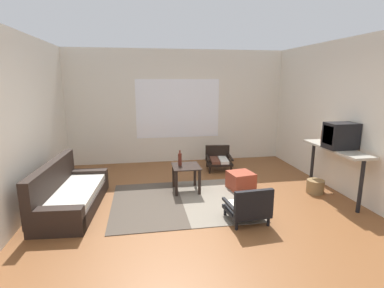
% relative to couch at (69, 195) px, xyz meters
% --- Properties ---
extents(ground_plane, '(7.80, 7.80, 0.00)m').
position_rel_couch_xyz_m(ground_plane, '(2.05, -0.48, -0.23)').
color(ground_plane, brown).
extents(far_wall_with_window, '(5.60, 0.13, 2.70)m').
position_rel_couch_xyz_m(far_wall_with_window, '(2.05, 2.58, 1.12)').
color(far_wall_with_window, silver).
rests_on(far_wall_with_window, ground).
extents(side_wall_right, '(0.12, 6.60, 2.70)m').
position_rel_couch_xyz_m(side_wall_right, '(4.71, -0.18, 1.12)').
color(side_wall_right, silver).
rests_on(side_wall_right, ground).
extents(side_wall_left, '(0.12, 6.60, 2.70)m').
position_rel_couch_xyz_m(side_wall_left, '(-0.61, -0.18, 1.12)').
color(side_wall_left, silver).
rests_on(side_wall_left, ground).
extents(area_rug, '(2.30, 1.92, 0.01)m').
position_rel_couch_xyz_m(area_rug, '(1.79, -0.02, -0.22)').
color(area_rug, '#4C4238').
rests_on(area_rug, ground).
extents(couch, '(0.88, 1.89, 0.76)m').
position_rel_couch_xyz_m(couch, '(0.00, 0.00, 0.00)').
color(couch, black).
rests_on(couch, ground).
extents(coffee_table, '(0.49, 0.54, 0.48)m').
position_rel_couch_xyz_m(coffee_table, '(1.93, 0.45, 0.14)').
color(coffee_table, black).
rests_on(coffee_table, ground).
extents(armchair_by_window, '(0.62, 0.66, 0.51)m').
position_rel_couch_xyz_m(armchair_by_window, '(2.86, 1.67, 0.02)').
color(armchair_by_window, black).
rests_on(armchair_by_window, ground).
extents(armchair_striped_foreground, '(0.60, 0.57, 0.55)m').
position_rel_couch_xyz_m(armchair_striped_foreground, '(2.61, -0.93, 0.01)').
color(armchair_striped_foreground, black).
rests_on(armchair_striped_foreground, ground).
extents(ottoman_orange, '(0.49, 0.49, 0.33)m').
position_rel_couch_xyz_m(ottoman_orange, '(2.94, 0.36, -0.07)').
color(ottoman_orange, '#993D28').
rests_on(ottoman_orange, ground).
extents(console_shelf, '(0.39, 1.42, 0.88)m').
position_rel_couch_xyz_m(console_shelf, '(4.40, -0.24, 0.54)').
color(console_shelf, '#B2AD9E').
rests_on(console_shelf, ground).
extents(crt_television, '(0.48, 0.34, 0.43)m').
position_rel_couch_xyz_m(crt_television, '(4.40, -0.32, 0.87)').
color(crt_television, black).
rests_on(crt_television, console_shelf).
extents(clay_vase, '(0.22, 0.22, 0.32)m').
position_rel_couch_xyz_m(clay_vase, '(4.40, 0.02, 0.78)').
color(clay_vase, brown).
rests_on(clay_vase, console_shelf).
extents(glass_bottle, '(0.07, 0.07, 0.28)m').
position_rel_couch_xyz_m(glass_bottle, '(1.83, 0.51, 0.36)').
color(glass_bottle, '#5B2319').
rests_on(glass_bottle, coffee_table).
extents(wicker_basket, '(0.30, 0.30, 0.24)m').
position_rel_couch_xyz_m(wicker_basket, '(4.21, -0.04, -0.11)').
color(wicker_basket, olive).
rests_on(wicker_basket, ground).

